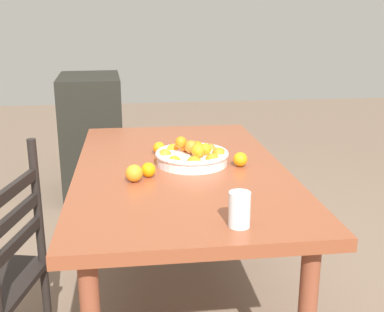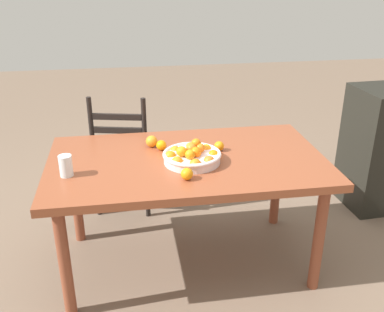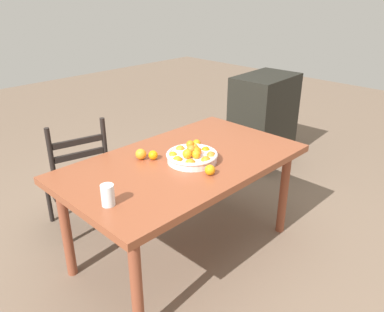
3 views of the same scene
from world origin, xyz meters
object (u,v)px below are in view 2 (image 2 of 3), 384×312
object	(u,v)px
dining_table	(187,170)
drinking_glass	(66,166)
orange_loose_0	(152,141)
orange_loose_2	(161,145)
chair_near_window	(124,156)
fruit_bowl	(192,156)
orange_loose_3	(219,146)
orange_loose_1	(187,174)

from	to	relation	value
dining_table	drinking_glass	distance (m)	0.72
dining_table	orange_loose_0	xyz separation A→B (m)	(-0.20, 0.22, 0.11)
orange_loose_2	chair_near_window	bearing A→B (deg)	110.22
dining_table	chair_near_window	world-z (taller)	chair_near_window
fruit_bowl	orange_loose_2	distance (m)	0.27
dining_table	orange_loose_2	size ratio (longest dim) A/B	25.95
orange_loose_2	orange_loose_3	bearing A→B (deg)	-10.88
dining_table	orange_loose_1	world-z (taller)	orange_loose_1
chair_near_window	orange_loose_2	xyz separation A→B (m)	(0.24, -0.65, 0.34)
orange_loose_3	fruit_bowl	bearing A→B (deg)	-143.24
fruit_bowl	orange_loose_3	xyz separation A→B (m)	(0.20, 0.15, -0.01)
orange_loose_3	orange_loose_1	bearing A→B (deg)	-125.38
orange_loose_3	drinking_glass	distance (m)	0.94
chair_near_window	dining_table	bearing A→B (deg)	128.30
chair_near_window	drinking_glass	world-z (taller)	chair_near_window
drinking_glass	fruit_bowl	bearing A→B (deg)	5.25
orange_loose_0	drinking_glass	size ratio (longest dim) A/B	0.62
chair_near_window	drinking_glass	distance (m)	1.05
orange_loose_3	drinking_glass	xyz separation A→B (m)	(-0.91, -0.21, 0.03)
dining_table	orange_loose_1	bearing A→B (deg)	-98.42
chair_near_window	drinking_glass	xyz separation A→B (m)	(-0.32, -0.93, 0.37)
orange_loose_1	orange_loose_3	size ratio (longest dim) A/B	1.08
drinking_glass	orange_loose_3	bearing A→B (deg)	13.09
orange_loose_0	drinking_glass	xyz separation A→B (m)	(-0.50, -0.34, 0.02)
chair_near_window	orange_loose_1	distance (m)	1.19
orange_loose_2	orange_loose_3	world-z (taller)	orange_loose_2
fruit_bowl	drinking_glass	world-z (taller)	fruit_bowl
chair_near_window	drinking_glass	size ratio (longest dim) A/B	7.94
fruit_bowl	orange_loose_1	world-z (taller)	fruit_bowl
chair_near_window	fruit_bowl	distance (m)	1.02
dining_table	fruit_bowl	world-z (taller)	fruit_bowl
dining_table	orange_loose_0	distance (m)	0.31
orange_loose_1	orange_loose_2	size ratio (longest dim) A/B	1.05
orange_loose_1	orange_loose_3	distance (m)	0.45
dining_table	drinking_glass	xyz separation A→B (m)	(-0.70, -0.13, 0.14)
orange_loose_1	dining_table	bearing A→B (deg)	81.58
fruit_bowl	orange_loose_3	world-z (taller)	fruit_bowl
dining_table	orange_loose_3	world-z (taller)	orange_loose_3
orange_loose_0	orange_loose_2	size ratio (longest dim) A/B	1.16
dining_table	orange_loose_2	bearing A→B (deg)	132.57
chair_near_window	orange_loose_1	world-z (taller)	chair_near_window
orange_loose_1	orange_loose_3	world-z (taller)	orange_loose_1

